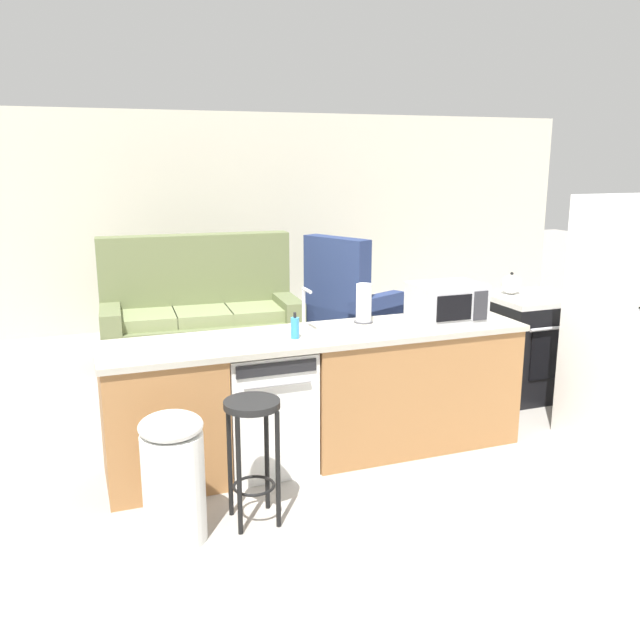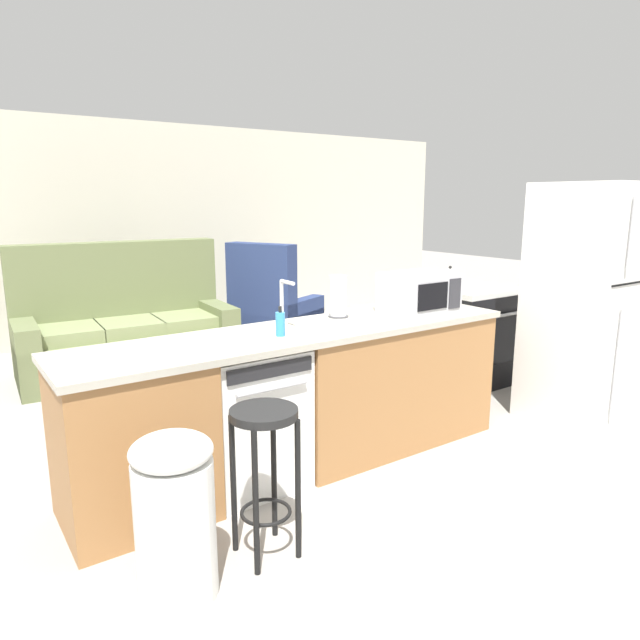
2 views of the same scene
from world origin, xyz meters
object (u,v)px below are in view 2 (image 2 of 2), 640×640
(paper_towel_roll, at_px, (338,297))
(soap_bottle, at_px, (280,324))
(refrigerator, at_px, (587,305))
(kettle, at_px, (450,278))
(stove_range, at_px, (470,335))
(couch, at_px, (126,332))
(bar_stool, at_px, (265,451))
(trash_bin, at_px, (175,515))
(microwave, at_px, (419,292))
(dishwasher, at_px, (247,416))
(armchair, at_px, (272,315))

(paper_towel_roll, relative_size, soap_bottle, 1.60)
(refrigerator, xyz_separation_m, kettle, (-0.17, 1.23, 0.08))
(stove_range, bearing_deg, refrigerator, -90.01)
(stove_range, distance_m, refrigerator, 1.19)
(couch, bearing_deg, paper_towel_roll, -74.51)
(stove_range, bearing_deg, kettle, 141.81)
(stove_range, xyz_separation_m, refrigerator, (-0.00, -1.10, 0.45))
(refrigerator, bearing_deg, stove_range, 89.99)
(bar_stool, distance_m, couch, 3.47)
(kettle, relative_size, trash_bin, 0.28)
(refrigerator, relative_size, couch, 0.88)
(microwave, xyz_separation_m, trash_bin, (-2.10, -0.73, -0.66))
(stove_range, distance_m, bar_stool, 3.12)
(microwave, xyz_separation_m, paper_towel_roll, (-0.58, 0.18, -0.00))
(refrigerator, bearing_deg, paper_towel_roll, 158.00)
(dishwasher, height_order, armchair, armchair)
(stove_range, xyz_separation_m, soap_bottle, (-2.40, -0.62, 0.52))
(dishwasher, bearing_deg, kettle, 15.58)
(bar_stool, bearing_deg, soap_bottle, 53.26)
(dishwasher, height_order, microwave, microwave)
(dishwasher, height_order, bar_stool, dishwasher)
(couch, bearing_deg, bar_stool, -95.85)
(stove_range, xyz_separation_m, kettle, (-0.17, 0.13, 0.53))
(armchair, bearing_deg, couch, -176.95)
(microwave, relative_size, soap_bottle, 2.84)
(trash_bin, bearing_deg, paper_towel_roll, 30.67)
(paper_towel_roll, bearing_deg, stove_range, 11.67)
(trash_bin, height_order, armchair, armchair)
(soap_bottle, bearing_deg, refrigerator, -11.31)
(paper_towel_roll, bearing_deg, armchair, 69.26)
(refrigerator, distance_m, trash_bin, 3.37)
(microwave, bearing_deg, couch, 115.07)
(refrigerator, relative_size, bar_stool, 2.44)
(stove_range, bearing_deg, bar_stool, -156.62)
(kettle, distance_m, trash_bin, 3.51)
(paper_towel_roll, bearing_deg, dishwasher, -167.54)
(dishwasher, height_order, stove_range, stove_range)
(microwave, distance_m, bar_stool, 1.85)
(stove_range, relative_size, soap_bottle, 5.11)
(dishwasher, xyz_separation_m, paper_towel_roll, (0.80, 0.18, 0.62))
(armchair, bearing_deg, stove_range, -71.14)
(dishwasher, distance_m, trash_bin, 1.03)
(microwave, bearing_deg, paper_towel_roll, 162.78)
(bar_stool, bearing_deg, paper_towel_roll, 39.09)
(stove_range, relative_size, trash_bin, 1.22)
(trash_bin, bearing_deg, dishwasher, 45.14)
(dishwasher, height_order, trash_bin, dishwasher)
(kettle, xyz_separation_m, trash_bin, (-3.16, -1.41, -0.61))
(couch, bearing_deg, refrigerator, -52.77)
(soap_bottle, bearing_deg, trash_bin, -144.44)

